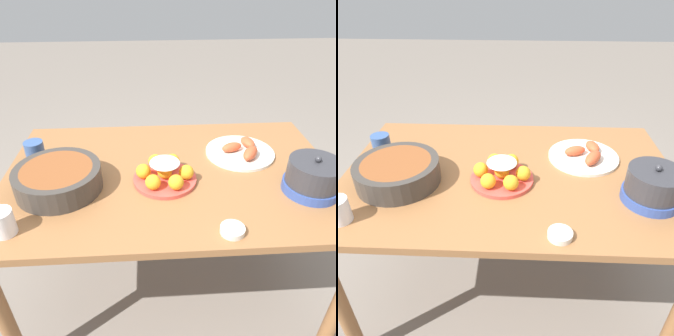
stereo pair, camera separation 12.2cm
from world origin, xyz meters
TOP-DOWN VIEW (x-y plane):
  - ground_plane at (0.00, 0.00)m, footprint 12.00×12.00m
  - dining_table at (0.00, 0.00)m, footprint 1.39×0.89m
  - cake_plate at (0.03, 0.06)m, footprint 0.25×0.25m
  - serving_bowl at (0.44, 0.09)m, footprint 0.33×0.33m
  - sauce_bowl at (-0.18, 0.37)m, footprint 0.08×0.08m
  - seafood_platter at (-0.33, -0.12)m, footprint 0.31×0.31m
  - cup_near at (0.59, -0.13)m, footprint 0.08×0.08m
  - cup_far at (0.57, 0.33)m, footprint 0.08×0.08m
  - warming_pot at (-0.53, 0.17)m, footprint 0.21×0.21m

SIDE VIEW (x-z plane):
  - ground_plane at x=0.00m, z-range 0.00..0.00m
  - dining_table at x=0.00m, z-range 0.27..0.99m
  - sauce_bowl at x=-0.18m, z-range 0.72..0.75m
  - seafood_platter at x=-0.33m, z-range 0.71..0.77m
  - cake_plate at x=0.03m, z-range 0.71..0.81m
  - cup_far at x=0.57m, z-range 0.72..0.81m
  - cup_near at x=0.59m, z-range 0.72..0.82m
  - serving_bowl at x=0.44m, z-range 0.73..0.82m
  - warming_pot at x=-0.53m, z-range 0.71..0.86m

